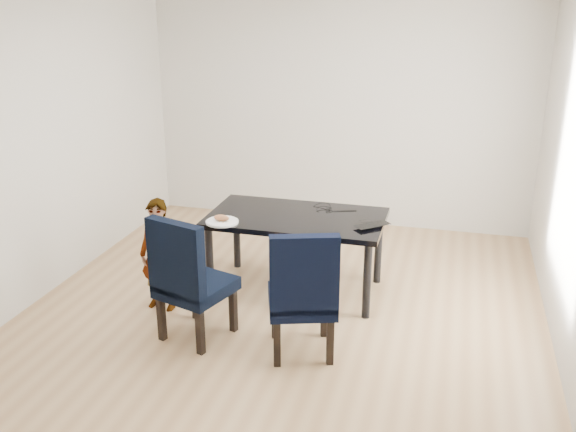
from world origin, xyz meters
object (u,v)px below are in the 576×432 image
(chair_left, at_px, (196,276))
(chair_right, at_px, (302,290))
(child, at_px, (160,255))
(laptop, at_px, (369,224))
(plate, at_px, (222,222))
(dining_table, at_px, (296,253))

(chair_left, bearing_deg, chair_right, 16.89)
(chair_right, relative_size, child, 1.04)
(chair_right, distance_m, laptop, 1.05)
(plate, height_order, laptop, laptop)
(dining_table, bearing_deg, plate, -149.43)
(dining_table, relative_size, chair_left, 1.50)
(child, bearing_deg, chair_left, -34.14)
(dining_table, xyz_separation_m, laptop, (0.68, -0.08, 0.39))
(dining_table, distance_m, laptop, 0.79)
(plate, bearing_deg, chair_right, -37.23)
(dining_table, relative_size, child, 1.57)
(dining_table, relative_size, laptop, 5.00)
(chair_right, relative_size, plate, 3.62)
(child, height_order, plate, child)
(child, relative_size, laptop, 3.17)
(plate, bearing_deg, child, -147.98)
(child, bearing_deg, dining_table, 33.90)
(chair_left, bearing_deg, laptop, 54.38)
(laptop, bearing_deg, plate, -30.43)
(dining_table, relative_size, plate, 5.47)
(dining_table, distance_m, child, 1.26)
(plate, distance_m, laptop, 1.30)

